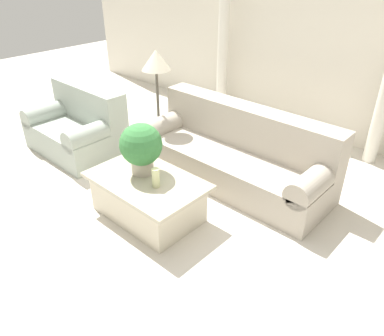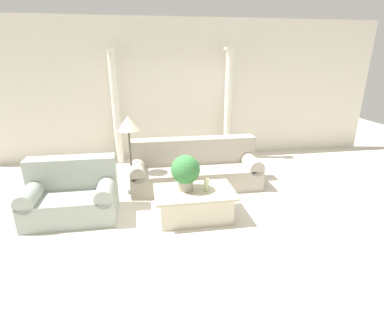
{
  "view_description": "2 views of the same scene",
  "coord_description": "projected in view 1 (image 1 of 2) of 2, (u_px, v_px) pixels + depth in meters",
  "views": [
    {
      "loc": [
        2.49,
        -2.54,
        2.48
      ],
      "look_at": [
        0.14,
        0.01,
        0.47
      ],
      "focal_mm": 35.0,
      "sensor_mm": 36.0,
      "label": 1
    },
    {
      "loc": [
        -0.78,
        -4.54,
        2.37
      ],
      "look_at": [
        -0.03,
        0.01,
        0.65
      ],
      "focal_mm": 28.0,
      "sensor_mm": 36.0,
      "label": 2
    }
  ],
  "objects": [
    {
      "name": "loveseat",
      "position": [
        79.0,
        127.0,
        5.23
      ],
      "size": [
        1.36,
        0.86,
        0.9
      ],
      "color": "#A2ADA1",
      "rests_on": "ground_plane"
    },
    {
      "name": "floor_lamp",
      "position": [
        156.0,
        66.0,
        4.7
      ],
      "size": [
        0.37,
        0.37,
        1.43
      ],
      "color": "#4C473D",
      "rests_on": "ground_plane"
    },
    {
      "name": "potted_plant",
      "position": [
        141.0,
        146.0,
        3.8
      ],
      "size": [
        0.44,
        0.44,
        0.55
      ],
      "color": "#B2A893",
      "rests_on": "coffee_table"
    },
    {
      "name": "coffee_table",
      "position": [
        148.0,
        197.0,
        3.95
      ],
      "size": [
        1.22,
        0.78,
        0.45
      ],
      "color": "beige",
      "rests_on": "ground_plane"
    },
    {
      "name": "pillar_candle",
      "position": [
        156.0,
        178.0,
        3.67
      ],
      "size": [
        0.08,
        0.08,
        0.2
      ],
      "color": "beige",
      "rests_on": "coffee_table"
    },
    {
      "name": "ground_plane",
      "position": [
        182.0,
        199.0,
        4.32
      ],
      "size": [
        16.0,
        16.0,
        0.0
      ],
      "primitive_type": "plane",
      "color": "silver"
    },
    {
      "name": "sofa_long",
      "position": [
        235.0,
        154.0,
        4.55
      ],
      "size": [
        2.44,
        0.86,
        0.9
      ],
      "color": "#ADA393",
      "rests_on": "ground_plane"
    },
    {
      "name": "column_left",
      "position": [
        223.0,
        35.0,
        5.98
      ],
      "size": [
        0.24,
        0.24,
        2.57
      ],
      "color": "silver",
      "rests_on": "ground_plane"
    },
    {
      "name": "wall_back",
      "position": [
        315.0,
        24.0,
        5.23
      ],
      "size": [
        10.0,
        0.06,
        3.2
      ],
      "color": "silver",
      "rests_on": "ground_plane"
    }
  ]
}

